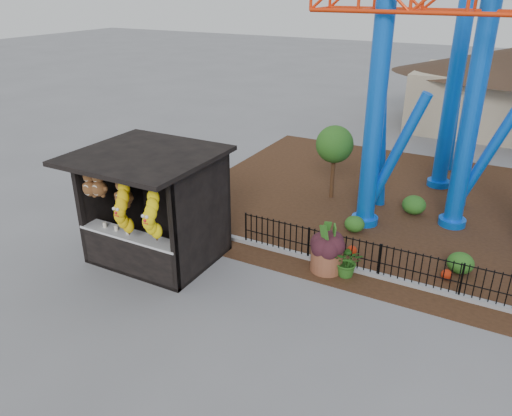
% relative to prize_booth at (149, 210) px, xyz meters
% --- Properties ---
extents(ground, '(120.00, 120.00, 0.00)m').
position_rel_prize_booth_xyz_m(ground, '(2.98, -0.91, -1.53)').
color(ground, slate).
rests_on(ground, ground).
extents(mulch_bed, '(18.00, 12.00, 0.02)m').
position_rel_prize_booth_xyz_m(mulch_bed, '(6.98, 7.09, -1.52)').
color(mulch_bed, '#331E11').
rests_on(mulch_bed, ground).
extents(curb, '(18.00, 0.18, 0.12)m').
position_rel_prize_booth_xyz_m(curb, '(6.98, 2.09, -1.47)').
color(curb, gray).
rests_on(curb, ground).
extents(prize_booth, '(3.50, 3.40, 3.12)m').
position_rel_prize_booth_xyz_m(prize_booth, '(0.00, 0.00, 0.00)').
color(prize_booth, black).
rests_on(prize_booth, ground).
extents(picket_fence, '(12.20, 0.06, 1.00)m').
position_rel_prize_booth_xyz_m(picket_fence, '(7.88, 2.09, -1.03)').
color(picket_fence, black).
rests_on(picket_fence, ground).
extents(terracotta_planter, '(1.13, 1.13, 0.66)m').
position_rel_prize_booth_xyz_m(terracotta_planter, '(4.44, 1.79, -1.20)').
color(terracotta_planter, brown).
rests_on(terracotta_planter, ground).
extents(planter_foliage, '(0.70, 0.70, 0.64)m').
position_rel_prize_booth_xyz_m(planter_foliage, '(4.44, 1.79, -0.55)').
color(planter_foliage, black).
rests_on(planter_foliage, terracotta_planter).
extents(potted_plant, '(0.91, 0.83, 0.88)m').
position_rel_prize_booth_xyz_m(potted_plant, '(5.03, 1.79, -1.09)').
color(potted_plant, '#205619').
rests_on(potted_plant, ground).
extents(landscaping, '(8.13, 4.27, 0.62)m').
position_rel_prize_booth_xyz_m(landscaping, '(7.12, 4.78, -1.26)').
color(landscaping, '#245418').
rests_on(landscaping, mulch_bed).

